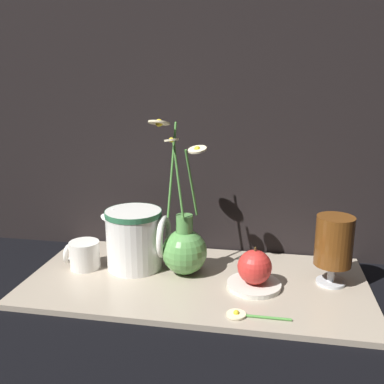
% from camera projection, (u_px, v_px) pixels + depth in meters
% --- Properties ---
extents(ground_plane, '(6.00, 6.00, 0.00)m').
position_uv_depth(ground_plane, '(196.00, 284.00, 0.93)').
color(ground_plane, black).
extents(shelf, '(0.73, 0.35, 0.01)m').
position_uv_depth(shelf, '(196.00, 282.00, 0.93)').
color(shelf, tan).
rests_on(shelf, ground_plane).
extents(backdrop_wall, '(1.23, 0.02, 1.10)m').
position_uv_depth(backdrop_wall, '(211.00, 27.00, 0.98)').
color(backdrop_wall, black).
rests_on(backdrop_wall, ground_plane).
extents(vase_with_flowers, '(0.14, 0.10, 0.34)m').
position_uv_depth(vase_with_flowers, '(184.00, 247.00, 0.95)').
color(vase_with_flowers, '#59994C').
rests_on(vase_with_flowers, shelf).
extents(yellow_mug, '(0.08, 0.07, 0.06)m').
position_uv_depth(yellow_mug, '(84.00, 255.00, 0.98)').
color(yellow_mug, silver).
rests_on(yellow_mug, shelf).
extents(ceramic_pitcher, '(0.15, 0.13, 0.15)m').
position_uv_depth(ceramic_pitcher, '(135.00, 237.00, 0.97)').
color(ceramic_pitcher, white).
rests_on(ceramic_pitcher, shelf).
extents(tea_glass, '(0.08, 0.08, 0.15)m').
position_uv_depth(tea_glass, '(334.00, 243.00, 0.89)').
color(tea_glass, silver).
rests_on(tea_glass, shelf).
extents(saucer_plate, '(0.11, 0.11, 0.01)m').
position_uv_depth(saucer_plate, '(254.00, 285.00, 0.89)').
color(saucer_plate, silver).
rests_on(saucer_plate, shelf).
extents(orange_fruit, '(0.07, 0.07, 0.08)m').
position_uv_depth(orange_fruit, '(255.00, 267.00, 0.88)').
color(orange_fruit, red).
rests_on(orange_fruit, saucer_plate).
extents(loose_daisy, '(0.12, 0.04, 0.01)m').
position_uv_depth(loose_daisy, '(244.00, 315.00, 0.78)').
color(loose_daisy, '#4C8E3D').
rests_on(loose_daisy, shelf).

